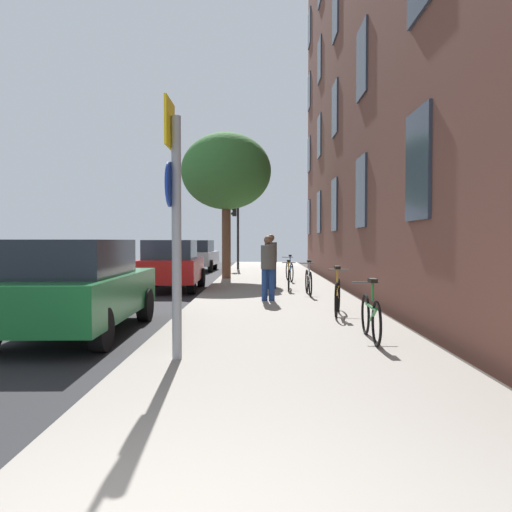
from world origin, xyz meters
TOP-DOWN VIEW (x-y plane):
  - ground_plane at (-2.40, 15.00)m, footprint 41.80×41.80m
  - road_asphalt at (-4.50, 15.00)m, footprint 7.00×38.00m
  - sidewalk at (1.10, 15.00)m, footprint 4.20×38.00m
  - sign_post at (-0.38, 4.49)m, footprint 0.16×0.60m
  - traffic_light at (-0.58, 24.80)m, footprint 0.43×0.24m
  - tree_near at (-0.66, 18.39)m, footprint 3.55×3.55m
  - bicycle_0 at (2.35, 5.73)m, footprint 0.42×1.60m
  - bicycle_1 at (2.25, 8.40)m, footprint 0.48×1.63m
  - bicycle_2 at (2.02, 12.09)m, footprint 0.42×1.65m
  - bicycle_3 at (1.55, 13.57)m, footprint 0.42×1.66m
  - bicycle_4 at (1.77, 16.96)m, footprint 0.42×1.65m
  - pedestrian_0 at (0.89, 10.77)m, footprint 0.38×0.38m
  - pedestrian_1 at (1.02, 13.87)m, footprint 0.50×0.50m
  - car_0 at (-2.43, 6.73)m, footprint 1.91×4.44m
  - car_1 at (-2.18, 14.57)m, footprint 1.94×4.07m
  - car_2 at (-2.66, 25.02)m, footprint 2.03×4.05m

SIDE VIEW (x-z plane):
  - ground_plane at x=-2.40m, z-range 0.00..0.00m
  - road_asphalt at x=-4.50m, z-range 0.00..0.01m
  - sidewalk at x=1.10m, z-range 0.00..0.12m
  - bicycle_3 at x=1.55m, z-range 0.02..0.94m
  - bicycle_0 at x=2.35m, z-range 0.02..0.95m
  - bicycle_2 at x=2.02m, z-range 0.01..0.98m
  - bicycle_4 at x=1.77m, z-range 0.01..0.99m
  - bicycle_1 at x=2.25m, z-range 0.01..1.00m
  - car_1 at x=-2.18m, z-range 0.03..1.65m
  - car_2 at x=-2.66m, z-range 0.03..1.65m
  - car_0 at x=-2.43m, z-range 0.03..1.65m
  - pedestrian_0 at x=0.89m, z-range 0.23..1.85m
  - pedestrian_1 at x=1.02m, z-range 0.24..1.93m
  - sign_post at x=-0.38m, z-range 0.36..3.60m
  - traffic_light at x=-0.58m, z-range 0.79..4.40m
  - tree_near at x=-0.66m, z-range 1.46..7.20m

